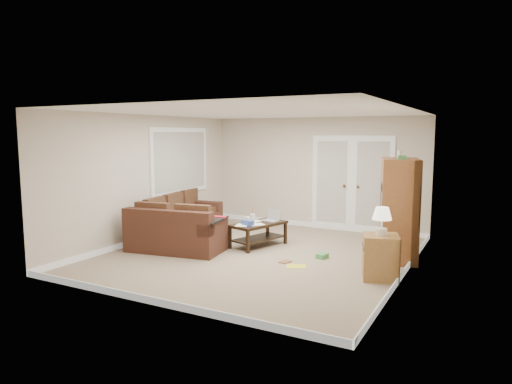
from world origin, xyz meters
The scene contains 17 objects.
floor centered at (0.00, 0.00, 0.00)m, with size 5.50×5.50×0.00m, color gray.
ceiling centered at (0.00, 0.00, 2.50)m, with size 5.00×5.50×0.02m, color white.
wall_left centered at (-2.50, 0.00, 1.25)m, with size 0.02×5.50×2.50m, color beige.
wall_right centered at (2.50, 0.00, 1.25)m, with size 0.02×5.50×2.50m, color beige.
wall_back centered at (0.00, 2.75, 1.25)m, with size 5.00×0.02×2.50m, color beige.
wall_front centered at (0.00, -2.75, 1.25)m, with size 5.00×0.02×2.50m, color beige.
baseboards centered at (0.00, 0.00, 0.05)m, with size 5.00×5.50×0.10m, color silver, non-canonical shape.
french_doors centered at (0.85, 2.71, 1.04)m, with size 1.80×0.05×2.13m.
window_left centered at (-2.46, 1.00, 1.55)m, with size 0.05×1.92×1.42m.
sectional_sofa centered at (-1.81, 0.10, 0.32)m, with size 2.14×2.72×0.81m.
coffee_table centered at (-0.30, 0.57, 0.25)m, with size 0.85×1.22×0.76m.
tv_armoire centered at (2.20, 0.93, 0.87)m, with size 0.84×1.19×1.85m.
side_cabinet centered at (2.20, -0.34, 0.38)m, with size 0.63×0.63×1.07m.
space_heater centered at (1.86, 2.38, 0.17)m, with size 0.13×0.11×0.33m, color silver.
floor_magazine centered at (0.86, -0.36, 0.00)m, with size 0.31×0.24×0.01m, color yellow.
floor_greenbox centered at (1.06, 0.32, 0.04)m, with size 0.15×0.20×0.08m, color #44964E.
floor_book centered at (0.54, -0.21, 0.01)m, with size 0.15×0.20×0.02m, color brown.
Camera 1 is at (3.65, -6.97, 2.12)m, focal length 32.00 mm.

